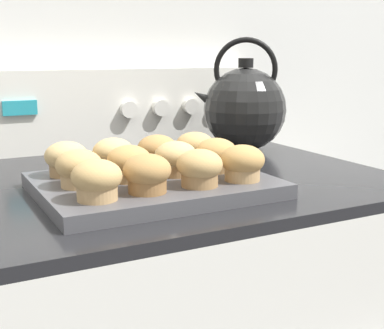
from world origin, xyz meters
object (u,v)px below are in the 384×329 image
(muffin_r0_c0, at_px, (97,180))
(tea_kettle, at_px, (244,108))
(muffin_r1_c2, at_px, (176,159))
(muffin_r0_c2, at_px, (200,168))
(muffin_r0_c3, at_px, (242,163))
(muffin_r2_c1, at_px, (113,155))
(muffin_r1_c0, at_px, (79,168))
(muffin_r1_c1, at_px, (129,163))
(muffin_pan, at_px, (153,185))
(muffin_r1_c3, at_px, (216,155))
(muffin_r2_c2, at_px, (157,151))
(muffin_r2_c3, at_px, (195,148))
(muffin_r2_c0, at_px, (66,159))
(muffin_r0_c1, at_px, (147,174))

(muffin_r0_c0, xyz_separation_m, tea_kettle, (0.44, 0.32, 0.04))
(muffin_r1_c2, bearing_deg, muffin_r0_c2, -89.99)
(muffin_r0_c3, height_order, muffin_r2_c1, same)
(muffin_r1_c0, distance_m, tea_kettle, 0.50)
(muffin_r1_c1, relative_size, tea_kettle, 0.27)
(muffin_r1_c0, bearing_deg, muffin_pan, -0.88)
(muffin_r1_c2, distance_m, muffin_r2_c1, 0.11)
(muffin_r1_c2, xyz_separation_m, muffin_r1_c3, (0.07, -0.00, 0.00))
(muffin_r1_c0, distance_m, muffin_r2_c2, 0.17)
(muffin_r2_c2, relative_size, tea_kettle, 0.27)
(muffin_r1_c0, bearing_deg, muffin_r2_c3, 17.99)
(muffin_r0_c2, relative_size, muffin_r2_c0, 1.00)
(muffin_r1_c2, bearing_deg, muffin_r0_c0, -151.95)
(muffin_r2_c0, bearing_deg, tea_kettle, 20.35)
(muffin_r2_c1, xyz_separation_m, muffin_r2_c3, (0.15, -0.00, 0.00))
(muffin_r1_c2, xyz_separation_m, muffin_r2_c2, (0.00, 0.07, 0.00))
(muffin_r0_c2, xyz_separation_m, muffin_r1_c1, (-0.08, 0.08, 0.00))
(muffin_r0_c3, xyz_separation_m, muffin_r1_c1, (-0.15, 0.08, 0.00))
(muffin_r0_c3, xyz_separation_m, muffin_r2_c2, (-0.07, 0.15, 0.00))
(muffin_r0_c0, xyz_separation_m, muffin_r1_c2, (0.15, 0.08, 0.00))
(muffin_r0_c2, height_order, muffin_r1_c2, same)
(muffin_r0_c1, bearing_deg, muffin_r1_c2, 43.56)
(muffin_pan, relative_size, muffin_r0_c0, 5.17)
(muffin_r2_c1, bearing_deg, tea_kettle, 24.32)
(muffin_r1_c0, distance_m, muffin_r1_c1, 0.08)
(muffin_r0_c0, bearing_deg, muffin_r1_c3, 19.27)
(muffin_r1_c0, relative_size, tea_kettle, 0.27)
(muffin_r2_c2, xyz_separation_m, tea_kettle, (0.28, 0.16, 0.04))
(muffin_r1_c2, bearing_deg, muffin_r2_c1, 135.02)
(muffin_r2_c1, bearing_deg, muffin_r0_c3, -45.50)
(muffin_r2_c2, bearing_deg, muffin_r0_c1, -118.48)
(muffin_pan, relative_size, tea_kettle, 1.42)
(muffin_r0_c0, distance_m, muffin_r1_c0, 0.08)
(muffin_r2_c0, bearing_deg, muffin_r0_c1, -64.84)
(muffin_r0_c2, relative_size, muffin_r1_c2, 1.00)
(muffin_r0_c0, relative_size, muffin_r2_c1, 1.00)
(muffin_r0_c0, relative_size, muffin_r1_c0, 1.00)
(muffin_r1_c2, relative_size, muffin_r2_c3, 1.00)
(muffin_r2_c0, relative_size, muffin_r2_c3, 1.00)
(muffin_r0_c0, distance_m, muffin_r0_c3, 0.23)
(muffin_r0_c0, distance_m, muffin_r0_c1, 0.07)
(muffin_r0_c1, relative_size, muffin_r1_c0, 1.00)
(muffin_r0_c0, height_order, muffin_r1_c2, same)
(muffin_pan, distance_m, muffin_r1_c3, 0.12)
(muffin_r0_c0, relative_size, muffin_r2_c0, 1.00)
(muffin_pan, relative_size, muffin_r1_c1, 5.17)
(muffin_r1_c2, bearing_deg, muffin_r2_c3, 45.24)
(muffin_r0_c1, height_order, muffin_r0_c2, same)
(muffin_r0_c1, distance_m, muffin_r1_c1, 0.08)
(muffin_r0_c3, distance_m, muffin_r1_c1, 0.17)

